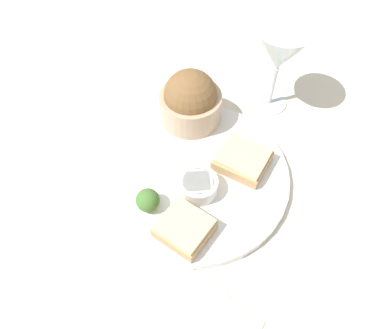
{
  "coord_description": "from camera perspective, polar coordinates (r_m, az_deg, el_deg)",
  "views": [
    {
      "loc": [
        -0.1,
        0.31,
        0.49
      ],
      "look_at": [
        0.0,
        0.0,
        0.03
      ],
      "focal_mm": 35.0,
      "sensor_mm": 36.0,
      "label": 1
    }
  ],
  "objects": [
    {
      "name": "dinner_plate",
      "position": [
        0.58,
        -0.0,
        -1.56
      ],
      "size": [
        0.3,
        0.3,
        0.01
      ],
      "color": "white",
      "rests_on": "ground_plane"
    },
    {
      "name": "garnish",
      "position": [
        0.53,
        -6.75,
        -5.43
      ],
      "size": [
        0.03,
        0.03,
        0.03
      ],
      "color": "#477533",
      "rests_on": "dinner_plate"
    },
    {
      "name": "fork",
      "position": [
        0.56,
        22.88,
        -13.21
      ],
      "size": [
        0.17,
        0.02,
        0.01
      ],
      "color": "silver",
      "rests_on": "ground_plane"
    },
    {
      "name": "cheese_toast_near",
      "position": [
        0.58,
        7.71,
        0.8
      ],
      "size": [
        0.09,
        0.08,
        0.03
      ],
      "color": "tan",
      "rests_on": "dinner_plate"
    },
    {
      "name": "wine_glass",
      "position": [
        0.63,
        13.34,
        16.43
      ],
      "size": [
        0.1,
        0.1,
        0.15
      ],
      "color": "silver",
      "rests_on": "ground_plane"
    },
    {
      "name": "ground_plane",
      "position": [
        0.58,
        -0.0,
        -1.95
      ],
      "size": [
        4.0,
        4.0,
        0.0
      ],
      "primitive_type": "plane",
      "color": "beige"
    },
    {
      "name": "cheese_toast_far",
      "position": [
        0.51,
        -1.14,
        -9.65
      ],
      "size": [
        0.08,
        0.08,
        0.03
      ],
      "color": "tan",
      "rests_on": "dinner_plate"
    },
    {
      "name": "sauce_ramekin",
      "position": [
        0.54,
        0.98,
        -3.16
      ],
      "size": [
        0.06,
        0.06,
        0.03
      ],
      "color": "white",
      "rests_on": "dinner_plate"
    },
    {
      "name": "salad_bowl",
      "position": [
        0.62,
        -0.23,
        9.66
      ],
      "size": [
        0.1,
        0.1,
        0.09
      ],
      "color": "tan",
      "rests_on": "dinner_plate"
    }
  ]
}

